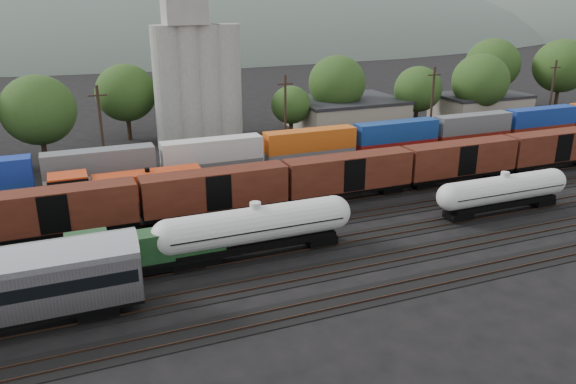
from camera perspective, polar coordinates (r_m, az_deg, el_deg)
name	(u,v)px	position (r m, az deg, el deg)	size (l,w,h in m)	color
ground	(256,232)	(55.27, -3.24, -4.12)	(600.00, 600.00, 0.00)	black
tracks	(256,232)	(55.25, -3.24, -4.07)	(180.00, 33.20, 0.20)	black
green_locomotive	(137,251)	(47.49, -15.09, -5.82)	(15.19, 2.68, 4.02)	black
tank_car_a	(256,227)	(49.28, -3.30, -3.53)	(18.34, 3.28, 4.81)	silver
tank_car_b	(503,190)	(63.29, 21.01, 0.15)	(16.41, 2.94, 4.30)	silver
orange_locomotive	(118,191)	(61.31, -16.91, 0.12)	(18.79, 3.13, 4.70)	black
boxcar_string	(139,200)	(56.58, -14.94, -0.81)	(122.80, 2.90, 4.20)	black
container_wall	(213,163)	(67.75, -7.64, 2.91)	(160.00, 2.60, 5.80)	black
grain_silo	(196,71)	(86.94, -9.30, 12.01)	(13.40, 5.00, 29.00)	#9F9D92
industrial_sheds	(222,127)	(88.53, -6.77, 6.53)	(119.38, 17.26, 5.10)	#9E937F
tree_band	(214,91)	(88.81, -7.55, 10.15)	(166.29, 23.38, 14.24)	black
utility_poles	(199,125)	(73.60, -9.03, 6.73)	(122.20, 0.36, 12.00)	black
distant_hills	(138,81)	(313.53, -15.00, 10.89)	(860.00, 286.00, 130.00)	#59665B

